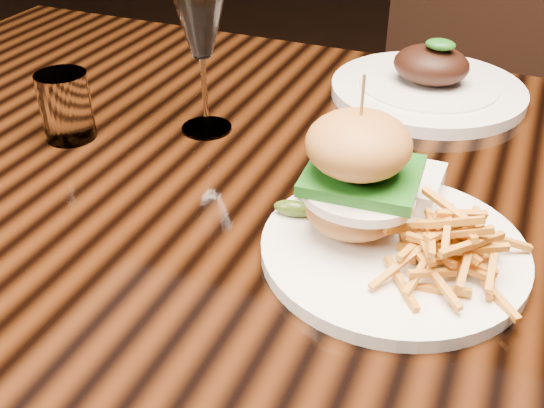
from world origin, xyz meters
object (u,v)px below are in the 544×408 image
at_px(wine_glass, 200,26).
at_px(far_dish, 428,85).
at_px(burger_plate, 392,215).
at_px(chair_far, 455,84).
at_px(dining_table, 322,238).

height_order(wine_glass, far_dish, wine_glass).
distance_m(burger_plate, chair_far, 1.02).
bearing_deg(far_dish, chair_far, 92.05).
bearing_deg(dining_table, burger_plate, -44.25).
relative_size(dining_table, burger_plate, 6.02).
relative_size(wine_glass, far_dish, 0.68).
height_order(burger_plate, chair_far, chair_far).
bearing_deg(chair_far, wine_glass, -95.58).
bearing_deg(burger_plate, far_dish, 104.16).
relative_size(far_dish, chair_far, 0.31).
bearing_deg(dining_table, far_dish, 79.11).
bearing_deg(burger_plate, chair_far, 101.86).
bearing_deg(wine_glass, burger_plate, -30.27).
distance_m(far_dish, chair_far, 0.63).
xyz_separation_m(dining_table, burger_plate, (0.10, -0.10, 0.12)).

